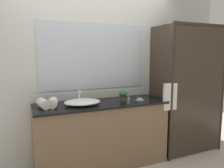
% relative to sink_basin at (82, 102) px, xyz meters
% --- Properties ---
extents(ground_plane, '(8.00, 8.00, 0.00)m').
position_rel_sink_basin_xyz_m(ground_plane, '(0.27, 0.01, -0.94)').
color(ground_plane, beige).
extents(wall_back_with_mirror, '(4.40, 0.06, 2.60)m').
position_rel_sink_basin_xyz_m(wall_back_with_mirror, '(0.27, 0.36, 0.37)').
color(wall_back_with_mirror, silver).
rests_on(wall_back_with_mirror, ground_plane).
extents(vanity_cabinet, '(1.80, 0.58, 0.90)m').
position_rel_sink_basin_xyz_m(vanity_cabinet, '(0.27, 0.02, -0.49)').
color(vanity_cabinet, brown).
rests_on(vanity_cabinet, ground_plane).
extents(shower_enclosure, '(1.20, 0.59, 2.00)m').
position_rel_sink_basin_xyz_m(shower_enclosure, '(1.55, -0.18, 0.09)').
color(shower_enclosure, '#2D2319').
rests_on(shower_enclosure, ground_plane).
extents(sink_basin, '(0.48, 0.37, 0.07)m').
position_rel_sink_basin_xyz_m(sink_basin, '(0.00, 0.00, 0.00)').
color(sink_basin, white).
rests_on(sink_basin, vanity_cabinet).
extents(faucet, '(0.17, 0.13, 0.17)m').
position_rel_sink_basin_xyz_m(faucet, '(0.00, 0.16, 0.02)').
color(faucet, silver).
rests_on(faucet, vanity_cabinet).
extents(potted_plant, '(0.12, 0.12, 0.15)m').
position_rel_sink_basin_xyz_m(potted_plant, '(0.60, 0.02, 0.05)').
color(potted_plant, '#473828').
rests_on(potted_plant, vanity_cabinet).
extents(soap_dish, '(0.10, 0.07, 0.04)m').
position_rel_sink_basin_xyz_m(soap_dish, '(0.83, -0.05, -0.02)').
color(soap_dish, silver).
rests_on(soap_dish, vanity_cabinet).
extents(amenity_bottle_body_wash, '(0.03, 0.03, 0.09)m').
position_rel_sink_basin_xyz_m(amenity_bottle_body_wash, '(0.58, -0.19, 0.01)').
color(amenity_bottle_body_wash, '#4C7056').
rests_on(amenity_bottle_body_wash, vanity_cabinet).
extents(amenity_bottle_lotion, '(0.03, 0.03, 0.09)m').
position_rel_sink_basin_xyz_m(amenity_bottle_lotion, '(0.86, 0.06, 0.01)').
color(amenity_bottle_lotion, '#4C7056').
rests_on(amenity_bottle_lotion, vanity_cabinet).
extents(rolled_towel_near_edge, '(0.15, 0.25, 0.11)m').
position_rel_sink_basin_xyz_m(rolled_towel_near_edge, '(-0.49, 0.02, 0.02)').
color(rolled_towel_near_edge, silver).
rests_on(rolled_towel_near_edge, vanity_cabinet).
extents(rolled_towel_middle, '(0.16, 0.22, 0.12)m').
position_rel_sink_basin_xyz_m(rolled_towel_middle, '(-0.38, -0.00, 0.02)').
color(rolled_towel_middle, silver).
rests_on(rolled_towel_middle, vanity_cabinet).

